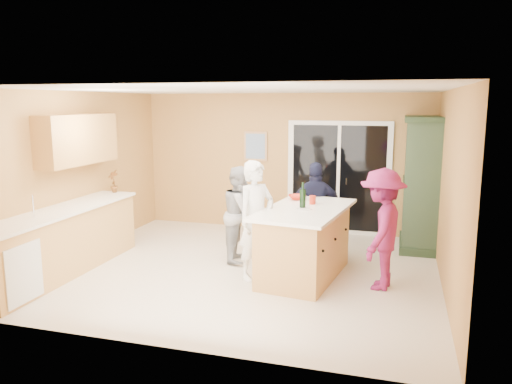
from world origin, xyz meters
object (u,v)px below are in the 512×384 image
(kitchen_island, at_px, (304,245))
(green_hutch, at_px, (421,185))
(woman_magenta, at_px, (382,229))
(woman_navy, at_px, (316,210))
(woman_white, at_px, (256,220))
(woman_grey, at_px, (241,214))

(kitchen_island, bearing_deg, green_hutch, 58.50)
(woman_magenta, bearing_deg, woman_navy, -127.51)
(woman_navy, relative_size, woman_magenta, 0.95)
(kitchen_island, bearing_deg, woman_white, -150.56)
(green_hutch, distance_m, woman_grey, 3.07)
(green_hutch, bearing_deg, woman_navy, -149.43)
(kitchen_island, relative_size, woman_white, 1.21)
(woman_white, distance_m, woman_navy, 1.40)
(kitchen_island, distance_m, woman_navy, 1.05)
(kitchen_island, xyz_separation_m, green_hutch, (1.59, 1.95, 0.61))
(woman_navy, bearing_deg, kitchen_island, 74.29)
(woman_white, height_order, woman_grey, woman_white)
(woman_grey, bearing_deg, woman_white, -156.53)
(kitchen_island, relative_size, woman_navy, 1.33)
(woman_grey, height_order, woman_navy, woman_navy)
(woman_white, bearing_deg, woman_magenta, -53.74)
(woman_grey, distance_m, woman_navy, 1.20)
(green_hutch, relative_size, woman_white, 1.33)
(woman_navy, xyz_separation_m, woman_magenta, (1.05, -1.15, 0.04))
(kitchen_island, bearing_deg, woman_magenta, -0.12)
(green_hutch, bearing_deg, woman_white, -135.24)
(woman_navy, bearing_deg, woman_magenta, 116.21)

